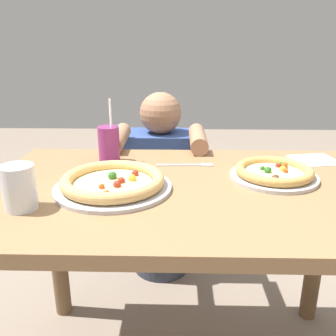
# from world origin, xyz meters

# --- Properties ---
(dining_table) EXTENTS (1.27, 0.79, 0.75)m
(dining_table) POSITION_xyz_m (0.00, 0.00, 0.63)
(dining_table) COLOR #936D47
(dining_table) RESTS_ON ground
(pizza_near) EXTENTS (0.35, 0.35, 0.05)m
(pizza_near) POSITION_xyz_m (-0.23, -0.04, 0.77)
(pizza_near) COLOR #B7B7BC
(pizza_near) RESTS_ON dining_table
(pizza_far) EXTENTS (0.28, 0.28, 0.04)m
(pizza_far) POSITION_xyz_m (0.27, 0.07, 0.77)
(pizza_far) COLOR #B7B7BC
(pizza_far) RESTS_ON dining_table
(drink_cup_colored) EXTENTS (0.08, 0.08, 0.23)m
(drink_cup_colored) POSITION_xyz_m (-0.29, 0.23, 0.82)
(drink_cup_colored) COLOR #8C2D72
(drink_cup_colored) RESTS_ON dining_table
(water_cup_clear) EXTENTS (0.09, 0.09, 0.12)m
(water_cup_clear) POSITION_xyz_m (-0.45, -0.17, 0.81)
(water_cup_clear) COLOR silver
(water_cup_clear) RESTS_ON dining_table
(paper_napkin) EXTENTS (0.18, 0.17, 0.00)m
(paper_napkin) POSITION_xyz_m (0.47, 0.26, 0.75)
(paper_napkin) COLOR white
(paper_napkin) RESTS_ON dining_table
(fork) EXTENTS (0.20, 0.03, 0.00)m
(fork) POSITION_xyz_m (-0.00, 0.19, 0.75)
(fork) COLOR silver
(fork) RESTS_ON dining_table
(diner_seated) EXTENTS (0.40, 0.52, 0.95)m
(diner_seated) POSITION_xyz_m (-0.12, 0.66, 0.44)
(diner_seated) COLOR #333847
(diner_seated) RESTS_ON ground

